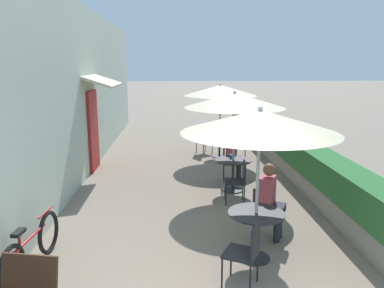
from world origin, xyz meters
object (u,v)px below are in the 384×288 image
(seated_patron_near_left, at_px, (270,198))
(patio_umbrella_far, at_px, (220,90))
(cafe_chair_near_left, at_px, (263,207))
(patio_umbrella_mid, at_px, (235,100))
(coffee_cup_far, at_px, (221,132))
(bicycle_leaning, at_px, (32,248))
(cafe_chair_mid_right, at_px, (228,160))
(cafe_chair_near_right, at_px, (247,250))
(patio_umbrella_near, at_px, (260,122))
(coffee_cup_mid, at_px, (231,156))
(cafe_chair_far_left, at_px, (238,144))
(patio_table_near, at_px, (256,225))
(cafe_chair_far_right, at_px, (202,137))
(patio_table_far, at_px, (220,140))
(seated_patron_mid_right, at_px, (233,153))
(patio_table_mid, at_px, (233,168))
(cafe_chair_mid_left, at_px, (239,179))

(seated_patron_near_left, height_order, patio_umbrella_far, patio_umbrella_far)
(cafe_chair_near_left, height_order, patio_umbrella_mid, patio_umbrella_mid)
(coffee_cup_far, bearing_deg, bicycle_leaning, -118.03)
(cafe_chair_near_left, height_order, seated_patron_near_left, seated_patron_near_left)
(cafe_chair_mid_right, height_order, bicycle_leaning, cafe_chair_mid_right)
(cafe_chair_near_left, xyz_separation_m, cafe_chair_mid_right, (-0.12, 3.03, 0.00))
(cafe_chair_near_right, bearing_deg, patio_umbrella_near, 5.87)
(patio_umbrella_near, distance_m, coffee_cup_mid, 3.36)
(coffee_cup_mid, xyz_separation_m, cafe_chair_far_left, (0.58, 2.40, -0.24))
(coffee_cup_mid, bearing_deg, coffee_cup_far, 87.15)
(patio_table_near, bearing_deg, cafe_chair_near_right, -110.97)
(cafe_chair_far_right, bearing_deg, patio_table_far, 5.87)
(cafe_chair_near_left, relative_size, coffee_cup_mid, 9.67)
(patio_table_far, distance_m, patio_umbrella_far, 1.49)
(patio_umbrella_mid, xyz_separation_m, patio_umbrella_far, (0.08, 3.11, 0.00))
(cafe_chair_mid_right, bearing_deg, cafe_chair_far_right, -166.43)
(cafe_chair_near_left, distance_m, seated_patron_near_left, 0.20)
(cafe_chair_far_right, bearing_deg, seated_patron_mid_right, -23.74)
(patio_table_mid, distance_m, cafe_chair_mid_left, 0.75)
(patio_table_near, height_order, patio_table_mid, same)
(cafe_chair_near_left, xyz_separation_m, cafe_chair_near_right, (-0.54, -1.40, 0.00))
(cafe_chair_near_left, distance_m, cafe_chair_mid_right, 3.04)
(bicycle_leaning, bearing_deg, patio_table_near, 9.05)
(coffee_cup_mid, distance_m, bicycle_leaning, 4.62)
(seated_patron_mid_right, height_order, patio_umbrella_far, patio_umbrella_far)
(patio_umbrella_mid, distance_m, cafe_chair_far_left, 2.99)
(patio_table_near, distance_m, cafe_chair_mid_right, 3.74)
(patio_table_far, bearing_deg, bicycle_leaning, -117.94)
(coffee_cup_far, bearing_deg, patio_table_far, -126.50)
(patio_table_near, relative_size, coffee_cup_far, 8.98)
(patio_table_mid, distance_m, coffee_cup_mid, 0.27)
(patio_umbrella_near, xyz_separation_m, cafe_chair_far_right, (-0.24, 6.67, -1.50))
(cafe_chair_near_right, height_order, seated_patron_mid_right, seated_patron_mid_right)
(cafe_chair_near_left, xyz_separation_m, patio_umbrella_far, (-0.04, 5.39, 1.50))
(patio_table_far, height_order, cafe_chair_far_right, cafe_chair_far_right)
(cafe_chair_near_left, height_order, coffee_cup_far, cafe_chair_near_left)
(cafe_chair_near_right, height_order, cafe_chair_mid_right, same)
(patio_table_near, relative_size, patio_umbrella_near, 0.36)
(cafe_chair_near_left, relative_size, patio_umbrella_far, 0.39)
(seated_patron_mid_right, distance_m, cafe_chair_far_right, 3.00)
(cafe_chair_near_right, xyz_separation_m, cafe_chair_mid_left, (0.41, 2.93, 0.00))
(patio_umbrella_near, height_order, patio_table_mid, patio_umbrella_near)
(cafe_chair_near_left, relative_size, cafe_chair_far_right, 1.00)
(cafe_chair_mid_left, xyz_separation_m, cafe_chair_far_left, (0.56, 3.28, 0.00))
(patio_table_near, xyz_separation_m, coffee_cup_far, (0.27, 6.15, 0.23))
(seated_patron_near_left, xyz_separation_m, patio_table_mid, (-0.22, 2.34, -0.16))
(patio_umbrella_near, xyz_separation_m, cafe_chair_mid_right, (0.15, 3.73, -1.50))
(patio_table_near, bearing_deg, patio_umbrella_mid, 87.19)
(cafe_chair_mid_left, relative_size, bicycle_leaning, 0.52)
(seated_patron_near_left, bearing_deg, coffee_cup_mid, -147.46)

